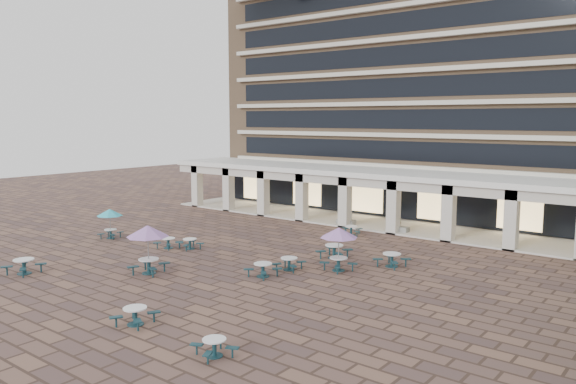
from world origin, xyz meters
name	(u,v)px	position (x,y,z in m)	size (l,w,h in m)	color
ground	(262,263)	(0.00, 0.00, 0.00)	(120.00, 120.00, 0.00)	brown
apartment_building	(443,73)	(0.00, 25.47, 12.60)	(40.00, 15.50, 25.20)	#917052
retail_arcade	(384,188)	(0.00, 14.80, 3.00)	(42.00, 6.60, 4.40)	white
picnic_table_0	(24,265)	(-8.66, -9.89, 0.49)	(2.13, 2.13, 0.82)	#163943
picnic_table_1	(135,314)	(2.50, -10.84, 0.44)	(1.93, 1.93, 0.74)	#163943
picnic_table_2	(214,346)	(7.31, -11.00, 0.39)	(1.75, 1.75, 0.65)	#163943
picnic_table_4	(110,214)	(-12.90, -1.52, 1.78)	(1.81, 1.81, 2.10)	#163943
picnic_table_5	(190,243)	(-6.00, -0.23, 0.40)	(1.77, 1.77, 0.68)	#163943
picnic_table_6	(148,233)	(-3.33, -5.61, 2.27)	(2.31, 2.31, 2.67)	#163943
picnic_table_7	(289,263)	(2.29, -0.27, 0.43)	(1.81, 1.81, 0.71)	#163943
picnic_table_8	(168,242)	(-7.26, -0.99, 0.41)	(1.66, 1.66, 0.69)	#163943
picnic_table_9	(334,250)	(2.78, 3.55, 0.50)	(2.04, 2.04, 0.83)	#163943
picnic_table_10	(263,269)	(2.00, -2.20, 0.44)	(1.71, 1.71, 0.74)	#163943
picnic_table_11	(339,234)	(4.54, 1.33, 2.07)	(2.11, 2.11, 2.44)	#163943
picnic_table_12	(351,230)	(-0.03, 10.00, 0.41)	(1.89, 1.89, 0.69)	#163943
picnic_table_13	(392,259)	(6.48, 3.95, 0.47)	(1.88, 1.88, 0.78)	#163943
planter_left	(346,220)	(-2.29, 12.90, 0.45)	(1.50, 0.60, 1.18)	gray
planter_right	(399,227)	(2.32, 12.90, 0.45)	(1.50, 0.65, 1.19)	gray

